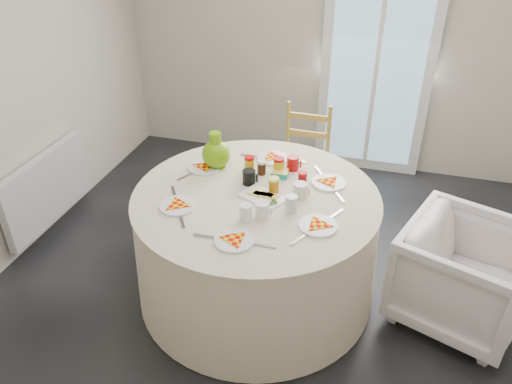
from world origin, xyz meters
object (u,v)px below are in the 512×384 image
(wooden_chair, at_px, (303,159))
(armchair, at_px, (465,270))
(radiator, at_px, (48,188))
(table, at_px, (256,246))
(green_pitcher, at_px, (216,155))

(wooden_chair, bearing_deg, armchair, -37.90)
(radiator, xyz_separation_m, table, (1.78, -0.25, -0.01))
(table, bearing_deg, green_pitcher, 142.80)
(table, xyz_separation_m, green_pitcher, (-0.36, 0.27, 0.49))
(radiator, xyz_separation_m, wooden_chair, (1.87, 0.87, 0.09))
(armchair, bearing_deg, table, 115.13)
(table, bearing_deg, armchair, 4.94)
(radiator, bearing_deg, armchair, -2.56)
(radiator, bearing_deg, table, -8.06)
(table, xyz_separation_m, armchair, (1.32, 0.11, 0.02))
(wooden_chair, bearing_deg, radiator, -153.86)
(radiator, height_order, armchair, armchair)
(table, distance_m, armchair, 1.32)
(armchair, relative_size, green_pitcher, 3.01)
(radiator, distance_m, green_pitcher, 1.51)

